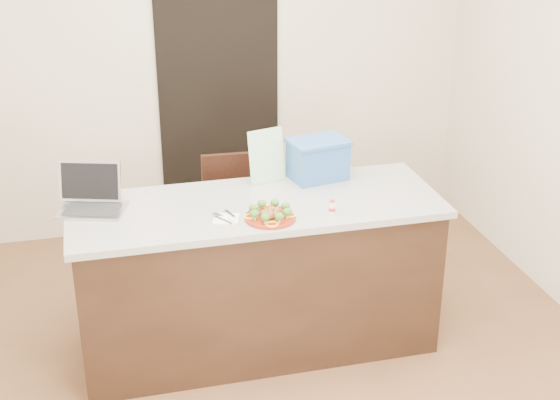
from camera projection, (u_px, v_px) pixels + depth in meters
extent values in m
plane|color=brown|center=(268.00, 367.00, 4.45)|extent=(4.00, 4.00, 0.00)
plane|color=beige|center=(204.00, 54.00, 5.68)|extent=(4.00, 0.00, 4.00)
plane|color=beige|center=(432.00, 385.00, 2.13)|extent=(4.00, 0.00, 4.00)
cube|color=black|center=(219.00, 100.00, 5.82)|extent=(0.90, 0.02, 2.00)
cube|color=black|center=(257.00, 279.00, 4.49)|extent=(2.00, 0.70, 0.88)
cube|color=beige|center=(256.00, 206.00, 4.31)|extent=(2.06, 0.76, 0.04)
cylinder|color=maroon|center=(270.00, 218.00, 4.11)|extent=(0.27, 0.27, 0.02)
torus|color=maroon|center=(270.00, 217.00, 4.10)|extent=(0.27, 0.27, 0.01)
sphere|color=brown|center=(270.00, 213.00, 4.09)|extent=(0.04, 0.04, 0.04)
sphere|color=brown|center=(264.00, 212.00, 4.10)|extent=(0.04, 0.04, 0.04)
sphere|color=brown|center=(264.00, 214.00, 4.08)|extent=(0.04, 0.04, 0.04)
sphere|color=brown|center=(267.00, 215.00, 4.07)|extent=(0.04, 0.04, 0.04)
sphere|color=brown|center=(271.00, 216.00, 4.06)|extent=(0.04, 0.04, 0.04)
sphere|color=brown|center=(275.00, 215.00, 4.07)|extent=(0.04, 0.04, 0.04)
sphere|color=brown|center=(277.00, 213.00, 4.09)|extent=(0.04, 0.04, 0.04)
sphere|color=brown|center=(276.00, 211.00, 4.11)|extent=(0.04, 0.04, 0.04)
sphere|color=brown|center=(273.00, 210.00, 4.12)|extent=(0.04, 0.04, 0.04)
sphere|color=brown|center=(269.00, 210.00, 4.13)|extent=(0.04, 0.04, 0.04)
ellipsoid|color=#285416|center=(275.00, 203.00, 4.17)|extent=(0.05, 0.05, 0.04)
ellipsoid|color=#285416|center=(262.00, 204.00, 4.16)|extent=(0.05, 0.05, 0.04)
ellipsoid|color=#285416|center=(253.00, 208.00, 4.11)|extent=(0.05, 0.05, 0.04)
ellipsoid|color=#285416|center=(255.00, 214.00, 4.05)|extent=(0.05, 0.05, 0.04)
ellipsoid|color=#285416|center=(265.00, 217.00, 4.01)|extent=(0.05, 0.05, 0.04)
ellipsoid|color=#285416|center=(279.00, 216.00, 4.01)|extent=(0.05, 0.05, 0.04)
ellipsoid|color=#285416|center=(287.00, 212.00, 4.07)|extent=(0.05, 0.05, 0.04)
ellipsoid|color=#285416|center=(285.00, 206.00, 4.13)|extent=(0.05, 0.05, 0.04)
torus|color=yellow|center=(268.00, 207.00, 4.20)|extent=(0.07, 0.07, 0.01)
torus|color=yellow|center=(250.00, 216.00, 4.09)|extent=(0.07, 0.07, 0.01)
torus|color=yellow|center=(272.00, 224.00, 4.00)|extent=(0.07, 0.07, 0.01)
torus|color=yellow|center=(290.00, 215.00, 4.11)|extent=(0.07, 0.07, 0.01)
cube|color=silver|center=(226.00, 219.00, 4.11)|extent=(0.16, 0.16, 0.01)
cube|color=#ABACB0|center=(223.00, 220.00, 4.08)|extent=(0.08, 0.12, 0.00)
cube|color=#ABACB0|center=(221.00, 214.00, 4.15)|extent=(0.06, 0.07, 0.00)
cube|color=white|center=(233.00, 220.00, 4.07)|extent=(0.04, 0.09, 0.01)
cube|color=#ABACB0|center=(230.00, 213.00, 4.15)|extent=(0.05, 0.10, 0.00)
cylinder|color=beige|center=(332.00, 209.00, 4.17)|extent=(0.03, 0.03, 0.05)
cylinder|color=beige|center=(332.00, 203.00, 4.15)|extent=(0.02, 0.02, 0.01)
cylinder|color=red|center=(332.00, 201.00, 4.15)|extent=(0.03, 0.03, 0.01)
cylinder|color=red|center=(332.00, 209.00, 4.17)|extent=(0.04, 0.04, 0.02)
cube|color=#A5A4A8|center=(92.00, 210.00, 4.19)|extent=(0.40, 0.33, 0.02)
cube|color=#A5A4A8|center=(90.00, 181.00, 4.25)|extent=(0.35, 0.16, 0.23)
cube|color=black|center=(90.00, 181.00, 4.24)|extent=(0.31, 0.14, 0.20)
cube|color=black|center=(92.00, 210.00, 4.18)|extent=(0.33, 0.25, 0.00)
cube|color=white|center=(266.00, 156.00, 4.52)|extent=(0.23, 0.11, 0.32)
cube|color=#295394|center=(318.00, 161.00, 4.58)|extent=(0.35, 0.28, 0.22)
cube|color=#295394|center=(318.00, 141.00, 4.54)|extent=(0.37, 0.30, 0.02)
cube|color=black|center=(239.00, 231.00, 5.09)|extent=(0.42, 0.42, 0.04)
cube|color=black|center=(232.00, 186.00, 5.15)|extent=(0.40, 0.06, 0.46)
cylinder|color=black|center=(218.00, 275.00, 4.99)|extent=(0.03, 0.03, 0.43)
cylinder|color=black|center=(270.00, 269.00, 5.06)|extent=(0.03, 0.03, 0.43)
cylinder|color=black|center=(210.00, 251.00, 5.29)|extent=(0.03, 0.03, 0.43)
cylinder|color=black|center=(259.00, 246.00, 5.37)|extent=(0.03, 0.03, 0.43)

